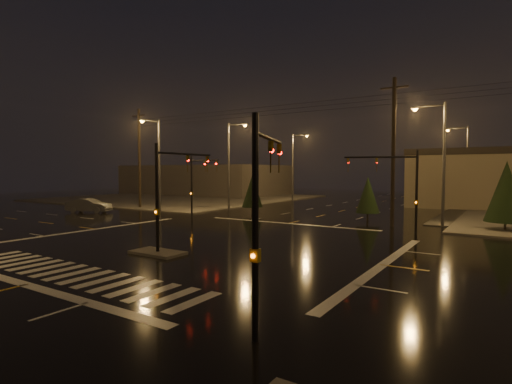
{
  "coord_description": "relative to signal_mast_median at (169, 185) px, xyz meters",
  "views": [
    {
      "loc": [
        16.09,
        -19.19,
        4.5
      ],
      "look_at": [
        0.63,
        4.93,
        3.0
      ],
      "focal_mm": 28.0,
      "sensor_mm": 36.0,
      "label": 1
    }
  ],
  "objects": [
    {
      "name": "ground",
      "position": [
        -0.0,
        3.07,
        -3.75
      ],
      "size": [
        140.0,
        140.0,
        0.0
      ],
      "primitive_type": "plane",
      "color": "black",
      "rests_on": "ground"
    },
    {
      "name": "sidewalk_nw",
      "position": [
        -30.0,
        33.07,
        -3.69
      ],
      "size": [
        36.0,
        36.0,
        0.12
      ],
      "primitive_type": "cube",
      "color": "#4B4843",
      "rests_on": "ground"
    },
    {
      "name": "median_island",
      "position": [
        -0.0,
        -0.93,
        -3.68
      ],
      "size": [
        3.0,
        1.6,
        0.15
      ],
      "primitive_type": "cube",
      "color": "#4B4843",
      "rests_on": "ground"
    },
    {
      "name": "crosswalk",
      "position": [
        -0.0,
        -5.93,
        -3.75
      ],
      "size": [
        15.0,
        2.6,
        0.01
      ],
      "primitive_type": "cube",
      "color": "beige",
      "rests_on": "ground"
    },
    {
      "name": "stop_bar_near",
      "position": [
        -0.0,
        -7.93,
        -3.75
      ],
      "size": [
        16.0,
        0.5,
        0.01
      ],
      "primitive_type": "cube",
      "color": "beige",
      "rests_on": "ground"
    },
    {
      "name": "stop_bar_far",
      "position": [
        -0.0,
        14.07,
        -3.75
      ],
      "size": [
        16.0,
        0.5,
        0.01
      ],
      "primitive_type": "cube",
      "color": "beige",
      "rests_on": "ground"
    },
    {
      "name": "commercial_block",
      "position": [
        -35.0,
        45.07,
        -0.95
      ],
      "size": [
        30.0,
        18.0,
        5.6
      ],
      "primitive_type": "cube",
      "color": "#453E3C",
      "rests_on": "ground"
    },
    {
      "name": "signal_mast_median",
      "position": [
        0.0,
        0.0,
        0.0
      ],
      "size": [
        0.25,
        4.59,
        6.0
      ],
      "color": "black",
      "rests_on": "ground"
    },
    {
      "name": "signal_mast_ne",
      "position": [
        9.5,
        13.21,
        0.04
      ],
      "size": [
        4.84,
        1.86,
        6.0
      ],
      "color": "black",
      "rests_on": "ground"
    },
    {
      "name": "signal_mast_nw",
      "position": [
        -9.5,
        13.21,
        0.04
      ],
      "size": [
        4.84,
        1.86,
        6.0
      ],
      "color": "black",
      "rests_on": "ground"
    },
    {
      "name": "signal_mast_se",
      "position": [
        10.23,
        -6.68,
        -0.04
      ],
      "size": [
        1.55,
        3.87,
        6.0
      ],
      "color": "black",
      "rests_on": "ground"
    },
    {
      "name": "streetlight_1",
      "position": [
        -11.18,
        21.07,
        2.05
      ],
      "size": [
        2.77,
        0.32,
        10.0
      ],
      "color": "#38383A",
      "rests_on": "ground"
    },
    {
      "name": "streetlight_2",
      "position": [
        -11.18,
        37.07,
        2.05
      ],
      "size": [
        2.77,
        0.32,
        10.0
      ],
      "color": "#38383A",
      "rests_on": "ground"
    },
    {
      "name": "streetlight_3",
      "position": [
        11.18,
        19.07,
        2.05
      ],
      "size": [
        2.77,
        0.32,
        10.0
      ],
      "color": "#38383A",
      "rests_on": "ground"
    },
    {
      "name": "streetlight_4",
      "position": [
        11.18,
        39.07,
        2.05
      ],
      "size": [
        2.77,
        0.32,
        10.0
      ],
      "color": "#38383A",
      "rests_on": "ground"
    },
    {
      "name": "streetlight_5",
      "position": [
        -16.0,
        14.26,
        2.05
      ],
      "size": [
        0.32,
        2.77,
        10.0
      ],
      "color": "#38383A",
      "rests_on": "ground"
    },
    {
      "name": "utility_pole_0",
      "position": [
        -22.0,
        17.07,
        2.38
      ],
      "size": [
        2.2,
        0.32,
        12.0
      ],
      "color": "black",
      "rests_on": "ground"
    },
    {
      "name": "utility_pole_1",
      "position": [
        8.0,
        17.07,
        2.38
      ],
      "size": [
        2.2,
        0.32,
        12.0
      ],
      "color": "black",
      "rests_on": "ground"
    },
    {
      "name": "conifer_0",
      "position": [
        15.8,
        18.95,
        -0.77
      ],
      "size": [
        2.92,
        2.92,
        5.27
      ],
      "color": "black",
      "rests_on": "ground"
    },
    {
      "name": "conifer_3",
      "position": [
        -6.93,
        19.08,
        -1.34
      ],
      "size": [
        2.19,
        2.19,
        4.12
      ],
      "color": "black",
      "rests_on": "ground"
    },
    {
      "name": "conifer_4",
      "position": [
        5.15,
        19.81,
        -1.39
      ],
      "size": [
        2.13,
        2.13,
        4.03
      ],
      "color": "black",
      "rests_on": "ground"
    },
    {
      "name": "car_crossing",
      "position": [
        -22.52,
        10.43,
        -2.97
      ],
      "size": [
        5.0,
        3.44,
        1.56
      ],
      "primitive_type": "imported",
      "rotation": [
        0.0,
        0.0,
        1.99
      ],
      "color": "#565A5E",
      "rests_on": "ground"
    }
  ]
}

